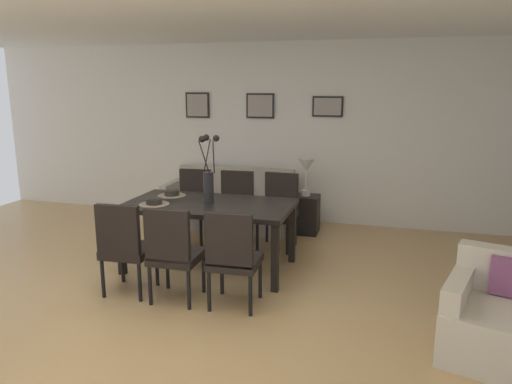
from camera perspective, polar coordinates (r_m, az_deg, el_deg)
The scene contains 22 objects.
ground_plane at distance 4.52m, azimuth -9.44°, elevation -13.62°, with size 9.00×9.00×0.00m, color tan.
back_wall_panel at distance 7.16m, azimuth 1.20°, elevation 7.08°, with size 9.00×0.10×2.60m, color white.
ceiling_panel at distance 4.48m, azimuth -8.43°, elevation 20.91°, with size 9.00×7.20×0.08m, color white.
dining_table at distance 5.22m, azimuth -5.62°, elevation -2.11°, with size 1.80×0.97×0.74m.
dining_chair_near_left at distance 4.73m, azimuth -15.36°, elevation -6.02°, with size 0.46×0.46×0.92m.
dining_chair_near_right at distance 6.25m, azimuth -7.50°, elevation -1.17°, with size 0.46×0.46×0.92m.
dining_chair_far_left at distance 4.47m, azimuth -9.87°, elevation -6.82°, with size 0.45×0.45×0.92m.
dining_chair_far_right at distance 6.08m, azimuth -2.50°, elevation -1.46°, with size 0.46×0.46×0.92m.
dining_chair_mid_left at distance 4.29m, azimuth -2.79°, elevation -7.47°, with size 0.46×0.46×0.92m.
dining_chair_mid_right at distance 5.94m, azimuth 2.73°, elevation -1.78°, with size 0.47×0.47×0.92m.
centerpiece_vase at distance 5.14m, azimuth -5.69°, elevation 1.75°, with size 0.21×0.23×0.73m.
placemat_near_left at distance 5.22m, azimuth -12.04°, elevation -1.43°, with size 0.32×0.32×0.01m, color #7F705B.
bowl_near_left at distance 5.21m, azimuth -12.06°, elevation -1.04°, with size 0.17×0.17×0.07m.
placemat_near_right at distance 5.60m, azimuth -9.99°, elevation -0.41°, with size 0.32×0.32×0.01m, color #7F705B.
bowl_near_right at distance 5.59m, azimuth -10.01°, elevation -0.03°, with size 0.17×0.17×0.07m.
sofa at distance 6.92m, azimuth -3.10°, elevation -1.70°, with size 1.75×0.84×0.80m.
side_table at distance 6.60m, azimuth 5.90°, elevation -2.65°, with size 0.36×0.36×0.52m, color black.
table_lamp at distance 6.46m, azimuth 6.03°, elevation 2.78°, with size 0.22×0.22×0.51m.
armchair at distance 4.09m, azimuth 27.57°, elevation -13.38°, with size 1.00×1.00×0.75m.
framed_picture_left at distance 7.40m, azimuth -6.99°, elevation 10.24°, with size 0.38×0.03×0.38m.
framed_picture_center at distance 7.09m, azimuth 0.50°, elevation 10.23°, with size 0.42×0.03×0.36m.
framed_picture_right at distance 6.90m, azimuth 8.53°, elevation 10.04°, with size 0.43×0.03×0.29m.
Camera 1 is at (1.76, -3.66, 1.97)m, focal length 33.56 mm.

